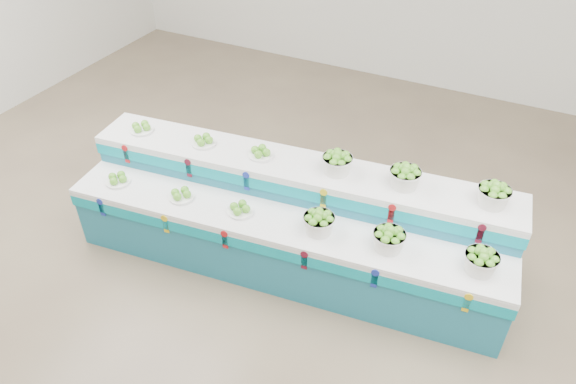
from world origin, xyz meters
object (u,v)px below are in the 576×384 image
(plate_upper_mid, at_px, (203,140))
(display_stand, at_px, (288,221))
(basket_lower_left, at_px, (319,222))
(basket_upper_right, at_px, (494,195))

(plate_upper_mid, bearing_deg, display_stand, -8.55)
(basket_lower_left, bearing_deg, basket_upper_right, 26.95)
(display_stand, distance_m, plate_upper_mid, 1.18)
(display_stand, bearing_deg, basket_upper_right, 8.43)
(display_stand, xyz_separation_m, basket_upper_right, (1.74, 0.45, 0.62))
(basket_lower_left, bearing_deg, display_stand, 152.08)
(display_stand, relative_size, basket_lower_left, 14.88)
(basket_lower_left, bearing_deg, plate_upper_mid, 165.43)
(plate_upper_mid, distance_m, basket_upper_right, 2.79)
(basket_upper_right, bearing_deg, display_stand, -165.40)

